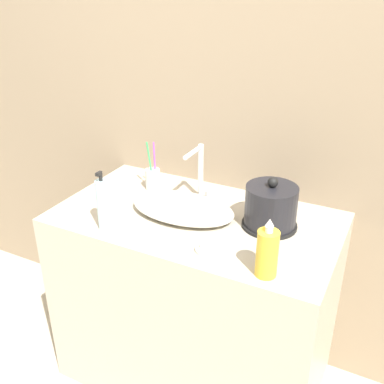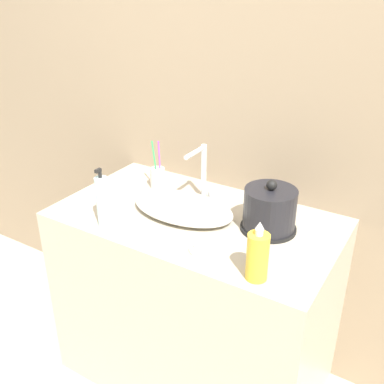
# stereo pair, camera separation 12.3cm
# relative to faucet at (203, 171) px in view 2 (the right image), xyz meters

# --- Properties ---
(wall_back) EXTENTS (6.00, 0.04, 2.60)m
(wall_back) POSITION_rel_faucet_xyz_m (0.05, 0.19, 0.36)
(wall_back) COLOR gray
(wall_back) RESTS_ON ground_plane
(vanity_counter) EXTENTS (1.08, 0.61, 0.81)m
(vanity_counter) POSITION_rel_faucet_xyz_m (0.05, -0.14, -0.53)
(vanity_counter) COLOR #B7AD99
(vanity_counter) RESTS_ON ground_plane
(sink_basin) EXTENTS (0.42, 0.25, 0.05)m
(sink_basin) POSITION_rel_faucet_xyz_m (-0.00, -0.14, -0.10)
(sink_basin) COLOR silver
(sink_basin) RESTS_ON vanity_counter
(faucet) EXTENTS (0.06, 0.15, 0.23)m
(faucet) POSITION_rel_faucet_xyz_m (0.00, 0.00, 0.00)
(faucet) COLOR silver
(faucet) RESTS_ON vanity_counter
(electric_kettle) EXTENTS (0.20, 0.20, 0.20)m
(electric_kettle) POSITION_rel_faucet_xyz_m (0.32, -0.08, -0.06)
(electric_kettle) COLOR black
(electric_kettle) RESTS_ON vanity_counter
(toothbrush_cup) EXTENTS (0.06, 0.06, 0.22)m
(toothbrush_cup) POSITION_rel_faucet_xyz_m (-0.22, -0.00, -0.08)
(toothbrush_cup) COLOR silver
(toothbrush_cup) RESTS_ON vanity_counter
(lotion_bottle) EXTENTS (0.05, 0.05, 0.23)m
(lotion_bottle) POSITION_rel_faucet_xyz_m (-0.20, -0.37, -0.03)
(lotion_bottle) COLOR silver
(lotion_bottle) RESTS_ON vanity_counter
(shampoo_bottle) EXTENTS (0.07, 0.07, 0.20)m
(shampoo_bottle) POSITION_rel_faucet_xyz_m (0.41, -0.37, -0.05)
(shampoo_bottle) COLOR gold
(shampoo_bottle) RESTS_ON vanity_counter
(soap_dish) EXTENTS (0.10, 0.10, 0.03)m
(soap_dish) POSITION_rel_faucet_xyz_m (0.20, -0.33, -0.12)
(soap_dish) COLOR silver
(soap_dish) RESTS_ON vanity_counter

